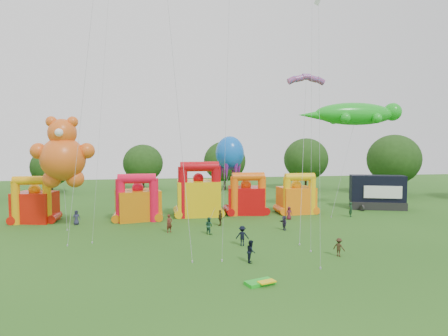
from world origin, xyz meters
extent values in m
plane|color=#215016|center=(0.00, 0.00, 0.00)|extent=(160.00, 160.00, 0.00)
cylinder|color=#352314|center=(36.44, 42.06, 1.86)|extent=(0.44, 0.44, 3.72)
ellipsoid|color=#1C3B12|center=(36.44, 42.06, 6.41)|extent=(9.30, 9.30, 8.89)
cylinder|color=#352314|center=(23.95, 52.44, 1.75)|extent=(0.44, 0.44, 3.51)
ellipsoid|color=#1C3B12|center=(23.95, 52.44, 6.04)|extent=(8.77, 8.78, 8.39)
cylinder|color=#352314|center=(7.78, 54.09, 1.65)|extent=(0.44, 0.44, 3.30)
ellipsoid|color=#1C3B12|center=(7.78, 54.09, 5.68)|extent=(8.25, 8.25, 7.88)
cylinder|color=#352314|center=(-8.06, 56.07, 1.55)|extent=(0.44, 0.44, 3.09)
ellipsoid|color=#1C3B12|center=(-8.06, 56.07, 5.32)|extent=(7.73, 7.72, 7.38)
cylinder|color=#352314|center=(-24.36, 53.35, 1.44)|extent=(0.44, 0.44, 2.88)
ellipsoid|color=#1C3B12|center=(-24.36, 53.35, 4.96)|extent=(7.20, 7.20, 6.88)
cube|color=red|center=(-19.84, 27.48, 1.80)|extent=(5.13, 4.48, 3.59)
cylinder|color=orange|center=(-21.57, 26.20, 2.57)|extent=(0.97, 0.97, 5.14)
cylinder|color=orange|center=(-18.12, 26.20, 2.57)|extent=(0.97, 0.97, 5.14)
cylinder|color=orange|center=(-19.84, 26.20, 5.14)|extent=(3.94, 1.02, 1.02)
sphere|color=orange|center=(-19.84, 27.48, 3.89)|extent=(1.40, 1.40, 1.40)
cube|color=#CF6C0B|center=(-7.68, 26.79, 1.83)|extent=(5.84, 5.10, 3.67)
cylinder|color=#F20B31|center=(-9.64, 25.32, 2.62)|extent=(1.11, 1.11, 5.24)
cylinder|color=#F20B31|center=(-5.72, 25.32, 2.62)|extent=(1.11, 1.11, 5.24)
cylinder|color=#F20B31|center=(-7.68, 25.32, 5.24)|extent=(4.48, 1.16, 1.16)
sphere|color=#F20B31|center=(-7.68, 26.79, 3.97)|extent=(1.40, 1.40, 1.40)
cube|color=#E6B50C|center=(-0.01, 28.44, 2.28)|extent=(5.51, 4.45, 4.55)
cylinder|color=#BE0811|center=(-2.13, 26.87, 3.25)|extent=(1.19, 1.19, 6.50)
cylinder|color=#BE0811|center=(2.10, 26.87, 3.25)|extent=(1.19, 1.19, 6.50)
cylinder|color=#BE0811|center=(-0.01, 26.87, 6.50)|extent=(4.82, 1.25, 1.25)
sphere|color=#BE0811|center=(-0.01, 28.44, 4.85)|extent=(1.40, 1.40, 1.40)
cube|color=#C1090B|center=(6.40, 28.64, 1.78)|extent=(5.24, 4.45, 3.57)
cylinder|color=#FE610D|center=(4.56, 27.27, 2.55)|extent=(1.04, 1.04, 5.10)
cylinder|color=#FE610D|center=(8.24, 27.27, 2.55)|extent=(1.04, 1.04, 5.10)
cylinder|color=#FE610D|center=(6.40, 27.27, 5.10)|extent=(4.20, 1.09, 1.09)
sphere|color=#FE610D|center=(6.40, 28.64, 3.87)|extent=(1.40, 1.40, 1.40)
cube|color=orange|center=(13.21, 27.98, 1.75)|extent=(4.75, 3.94, 3.50)
cylinder|color=yellow|center=(11.47, 26.69, 2.50)|extent=(0.98, 0.98, 4.99)
cylinder|color=yellow|center=(14.95, 26.69, 2.50)|extent=(0.98, 0.98, 4.99)
cylinder|color=yellow|center=(13.21, 26.69, 4.99)|extent=(3.97, 1.03, 1.03)
sphere|color=yellow|center=(13.21, 27.98, 3.80)|extent=(1.40, 1.40, 1.40)
cube|color=black|center=(25.77, 28.98, 0.55)|extent=(7.91, 4.91, 1.10)
cube|color=black|center=(25.77, 29.18, 2.95)|extent=(7.80, 4.57, 3.71)
cube|color=white|center=(25.77, 27.72, 2.58)|extent=(4.90, 1.64, 1.74)
cylinder|color=black|center=(22.81, 27.86, 0.40)|extent=(0.30, 0.90, 0.90)
cylinder|color=black|center=(28.74, 27.86, 0.40)|extent=(0.30, 0.90, 0.90)
sphere|color=#E45A19|center=(-15.37, 22.44, 7.79)|extent=(4.78, 4.78, 4.78)
sphere|color=#E45A19|center=(-15.37, 22.44, 10.61)|extent=(3.04, 3.04, 3.04)
sphere|color=#E45A19|center=(-16.45, 22.44, 11.81)|extent=(1.20, 1.20, 1.20)
sphere|color=#E45A19|center=(-14.28, 22.44, 11.81)|extent=(1.20, 1.20, 1.20)
sphere|color=#E45A19|center=(-17.86, 22.44, 8.66)|extent=(1.74, 1.74, 1.74)
sphere|color=#E45A19|center=(-12.87, 22.44, 8.66)|extent=(1.74, 1.74, 1.74)
sphere|color=#E45A19|center=(-16.56, 22.44, 5.62)|extent=(1.96, 1.96, 1.96)
sphere|color=#E45A19|center=(-14.17, 22.44, 5.62)|extent=(1.96, 1.96, 1.96)
sphere|color=white|center=(-15.37, 20.97, 10.61)|extent=(0.87, 0.87, 0.87)
ellipsoid|color=green|center=(21.20, 27.53, 13.37)|extent=(11.39, 3.56, 3.02)
sphere|color=green|center=(26.76, 27.53, 13.71)|extent=(2.45, 2.45, 2.45)
cone|color=green|center=(15.42, 27.53, 13.15)|extent=(4.45, 1.78, 1.78)
sphere|color=green|center=(23.43, 29.31, 12.71)|extent=(1.33, 1.33, 1.33)
sphere|color=green|center=(23.43, 25.75, 12.71)|extent=(1.33, 1.33, 1.33)
sphere|color=green|center=(18.98, 29.31, 12.71)|extent=(1.33, 1.33, 1.33)
sphere|color=green|center=(18.98, 25.75, 12.71)|extent=(1.33, 1.33, 1.33)
ellipsoid|color=blue|center=(4.43, 29.90, 8.06)|extent=(3.83, 3.83, 4.60)
cone|color=#591E8C|center=(5.67, 29.90, 5.95)|extent=(0.86, 0.86, 3.07)
cone|color=#591E8C|center=(5.05, 30.97, 5.95)|extent=(0.86, 0.86, 3.07)
cone|color=#591E8C|center=(3.80, 30.97, 5.95)|extent=(0.86, 0.86, 3.07)
cone|color=#591E8C|center=(3.18, 29.90, 5.95)|extent=(0.86, 0.86, 3.07)
cone|color=#591E8C|center=(3.80, 28.82, 5.95)|extent=(0.86, 0.86, 3.07)
cone|color=#591E8C|center=(5.05, 28.82, 5.95)|extent=(0.86, 0.86, 3.07)
cube|color=green|center=(1.60, 2.67, 0.12)|extent=(2.22, 1.59, 0.24)
cube|color=yellow|center=(2.00, 2.37, 0.26)|extent=(1.33, 0.96, 0.10)
imported|color=#292A44|center=(-14.62, 24.81, 0.85)|extent=(0.97, 0.81, 1.70)
imported|color=#532017|center=(-4.06, 19.14, 0.97)|extent=(0.85, 0.78, 1.95)
imported|color=#1D4931|center=(-0.01, 17.69, 0.90)|extent=(1.09, 1.10, 1.80)
imported|color=black|center=(2.51, 12.68, 0.93)|extent=(1.33, 0.94, 1.86)
imported|color=#3C3018|center=(1.82, 21.65, 0.92)|extent=(0.93, 1.16, 1.84)
imported|color=#2C2640|center=(8.36, 18.24, 0.80)|extent=(0.64, 1.53, 1.60)
imported|color=maroon|center=(10.78, 23.71, 0.81)|extent=(0.81, 0.54, 1.62)
imported|color=#15361D|center=(19.18, 24.10, 0.96)|extent=(0.76, 0.84, 1.92)
imported|color=black|center=(2.13, 7.56, 0.90)|extent=(0.87, 1.01, 1.81)
imported|color=#362515|center=(9.86, 7.97, 0.79)|extent=(1.10, 1.15, 1.57)
camera|label=1|loc=(-5.17, -23.17, 9.83)|focal=32.00mm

